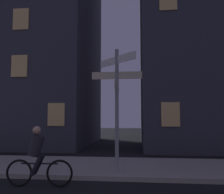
# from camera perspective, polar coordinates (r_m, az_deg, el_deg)

# --- Properties ---
(sidewalk_kerb) EXTENTS (40.00, 3.37, 0.14)m
(sidewalk_kerb) POSITION_cam_1_polar(r_m,az_deg,el_deg) (9.14, -7.19, -16.06)
(sidewalk_kerb) COLOR #9E9991
(sidewalk_kerb) RESTS_ON ground_plane
(signpost) EXTENTS (1.64, 1.44, 3.94)m
(signpost) POSITION_cam_1_polar(r_m,az_deg,el_deg) (7.75, 1.16, 0.37)
(signpost) COLOR gray
(signpost) RESTS_ON sidewalk_kerb
(cyclist) EXTENTS (1.82, 0.35, 1.61)m
(cyclist) POSITION_cam_1_polar(r_m,az_deg,el_deg) (6.95, -17.27, -13.79)
(cyclist) COLOR black
(cyclist) RESTS_ON ground_plane
(building_left_block) EXTENTS (8.48, 8.62, 18.80)m
(building_left_block) POSITION_cam_1_polar(r_m,az_deg,el_deg) (19.60, -17.65, 18.03)
(building_left_block) COLOR #383842
(building_left_block) RESTS_ON ground_plane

